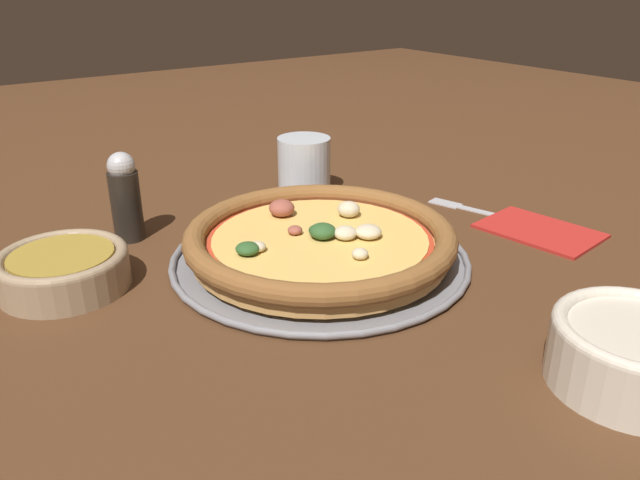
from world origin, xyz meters
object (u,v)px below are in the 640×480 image
pizza (320,240)px  napkin (540,229)px  drinking_cup (304,166)px  pizza_tray (320,258)px  fork (478,210)px  bowl_near (63,268)px  bowl_far (635,352)px  pepper_shaker (125,197)px

pizza → napkin: bearing=-108.6°
drinking_cup → napkin: (-0.30, -0.16, -0.04)m
pizza_tray → napkin: (-0.10, -0.28, -0.00)m
drinking_cup → fork: bearing=-143.3°
pizza_tray → fork: (0.00, -0.28, -0.00)m
pizza_tray → bowl_near: 0.28m
bowl_near → bowl_far: bearing=-143.4°
bowl_near → napkin: bearing=-110.4°
bowl_near → drinking_cup: bearing=-75.0°
pizza → drinking_cup: 0.24m
pizza → napkin: 0.30m
bowl_far → napkin: bearing=-41.1°
pizza → fork: (0.00, -0.28, -0.03)m
fork → bowl_far: bearing=133.0°
pizza → fork: 0.28m
pizza_tray → bowl_near: (0.11, 0.26, 0.02)m
pizza_tray → pizza: size_ratio=1.11×
drinking_cup → napkin: size_ratio=0.55×
pepper_shaker → bowl_near: bearing=130.7°
pizza → bowl_near: (0.11, 0.26, -0.00)m
napkin → pepper_shaker: (0.29, 0.44, 0.05)m
drinking_cup → bowl_far: bearing=174.8°
pizza → napkin: pizza is taller
pizza → bowl_far: size_ratio=2.33×
pizza_tray → pizza: pizza is taller
drinking_cup → bowl_near: bearing=105.0°
bowl_far → pizza_tray: bearing=11.9°
bowl_far → drinking_cup: (0.55, -0.05, 0.01)m
pizza → napkin: size_ratio=2.01×
pizza → fork: bearing=-89.7°
pizza_tray → bowl_far: size_ratio=2.58×
napkin → fork: 0.10m
pizza_tray → drinking_cup: size_ratio=4.04×
napkin → pepper_shaker: bearing=56.5°
bowl_far → fork: 0.40m
bowl_far → bowl_near: bearing=36.6°
pizza_tray → fork: bearing=-89.6°
pizza_tray → bowl_near: bowl_near is taller
bowl_near → pepper_shaker: 0.14m
pizza_tray → bowl_near: size_ratio=2.55×
napkin → pepper_shaker: size_ratio=1.38×
pizza_tray → bowl_near: bearing=67.6°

